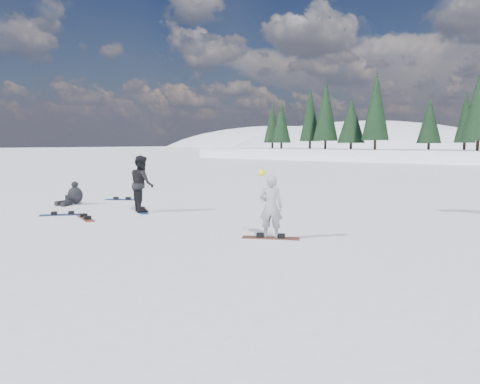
# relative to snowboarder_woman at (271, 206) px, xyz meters

# --- Properties ---
(ground) EXTENTS (420.00, 420.00, 0.00)m
(ground) POSITION_rel_snowboarder_woman_xyz_m (-2.92, -0.51, -0.85)
(ground) COLOR white
(ground) RESTS_ON ground
(snowboarder_woman) EXTENTS (0.72, 0.63, 1.82)m
(snowboarder_woman) POSITION_rel_snowboarder_woman_xyz_m (0.00, 0.00, 0.00)
(snowboarder_woman) COLOR #98989D
(snowboarder_woman) RESTS_ON ground
(snowboarder_man) EXTENTS (1.24, 1.15, 2.05)m
(snowboarder_man) POSITION_rel_snowboarder_woman_xyz_m (-6.40, 1.01, 0.17)
(snowboarder_man) COLOR black
(snowboarder_man) RESTS_ON ground
(seated_rider) EXTENTS (0.83, 1.20, 0.93)m
(seated_rider) POSITION_rel_snowboarder_woman_xyz_m (-10.14, 0.57, -0.49)
(seated_rider) COLOR black
(seated_rider) RESTS_ON ground
(gear_bag) EXTENTS (0.51, 0.40, 0.30)m
(gear_bag) POSITION_rel_snowboarder_woman_xyz_m (-10.84, 0.83, -0.70)
(gear_bag) COLOR black
(gear_bag) RESTS_ON ground
(snowboard_woman) EXTENTS (1.45, 0.96, 0.03)m
(snowboard_woman) POSITION_rel_snowboarder_woman_xyz_m (0.00, 0.00, -0.83)
(snowboard_woman) COLOR brown
(snowboard_woman) RESTS_ON ground
(snowboard_man) EXTENTS (1.40, 1.08, 0.03)m
(snowboard_man) POSITION_rel_snowboarder_woman_xyz_m (-6.40, 1.01, -0.83)
(snowboard_man) COLOR #194A8A
(snowboard_man) RESTS_ON ground
(snowboard_loose_b) EXTENTS (1.50, 0.80, 0.03)m
(snowboard_loose_b) POSITION_rel_snowboarder_woman_xyz_m (-6.58, -1.22, -0.83)
(snowboard_loose_b) COLOR #9D3E22
(snowboard_loose_b) RESTS_ON ground
(snowboard_loose_a) EXTENTS (1.15, 1.35, 0.03)m
(snowboard_loose_a) POSITION_rel_snowboarder_woman_xyz_m (-7.88, -1.27, -0.83)
(snowboard_loose_a) COLOR navy
(snowboard_loose_a) RESTS_ON ground
(snowboard_loose_c) EXTENTS (1.43, 1.02, 0.03)m
(snowboard_loose_c) POSITION_rel_snowboarder_woman_xyz_m (-9.80, 2.69, -0.83)
(snowboard_loose_c) COLOR navy
(snowboard_loose_c) RESTS_ON ground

